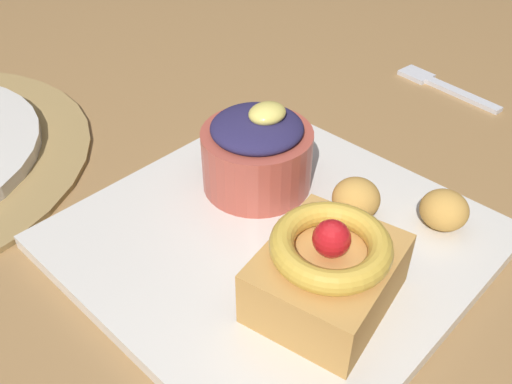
% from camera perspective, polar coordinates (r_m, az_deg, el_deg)
% --- Properties ---
extents(dining_table, '(1.58, 0.99, 0.73)m').
position_cam_1_polar(dining_table, '(0.64, -8.06, 2.24)').
color(dining_table, olive).
rests_on(dining_table, ground_plane).
extents(front_plate, '(0.28, 0.28, 0.01)m').
position_cam_1_polar(front_plate, '(0.42, 1.96, -4.76)').
color(front_plate, silver).
rests_on(front_plate, dining_table).
extents(cake_slice, '(0.11, 0.09, 0.07)m').
position_cam_1_polar(cake_slice, '(0.36, 7.40, -7.95)').
color(cake_slice, '#C68E47').
rests_on(cake_slice, front_plate).
extents(berry_ramekin, '(0.09, 0.09, 0.07)m').
position_cam_1_polar(berry_ramekin, '(0.45, 0.12, 4.16)').
color(berry_ramekin, '#B24C3D').
rests_on(berry_ramekin, front_plate).
extents(fritter_front, '(0.04, 0.04, 0.03)m').
position_cam_1_polar(fritter_front, '(0.43, 10.23, -0.67)').
color(fritter_front, gold).
rests_on(fritter_front, front_plate).
extents(fritter_middle, '(0.04, 0.04, 0.03)m').
position_cam_1_polar(fritter_middle, '(0.44, 18.76, -1.75)').
color(fritter_middle, gold).
rests_on(fritter_middle, front_plate).
extents(fork, '(0.03, 0.13, 0.00)m').
position_cam_1_polar(fork, '(0.67, 18.47, 10.34)').
color(fork, silver).
rests_on(fork, dining_table).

